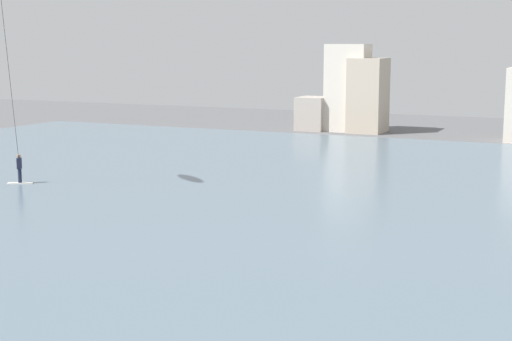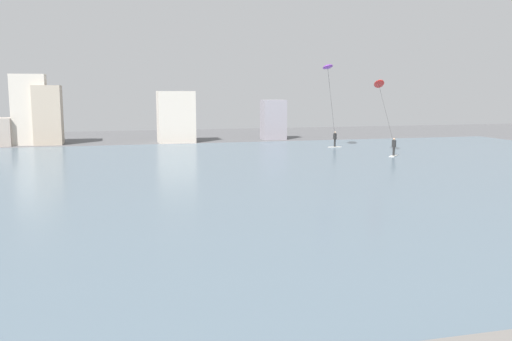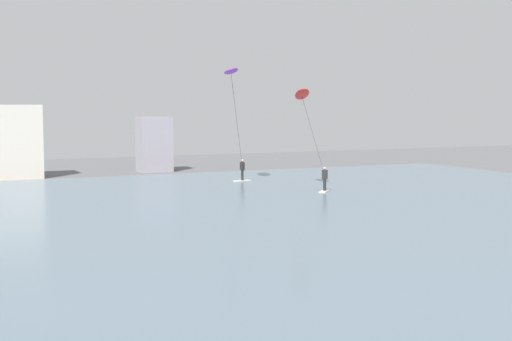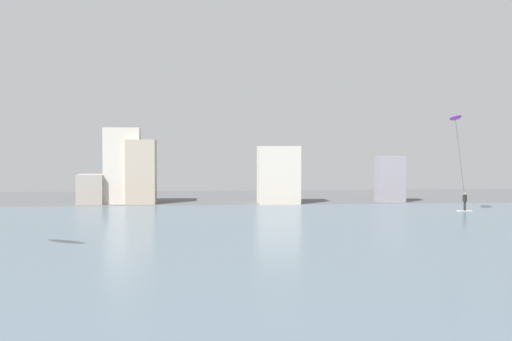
{
  "view_description": "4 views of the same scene",
  "coord_description": "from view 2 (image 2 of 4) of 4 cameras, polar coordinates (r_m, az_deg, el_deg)",
  "views": [
    {
      "loc": [
        8.4,
        -4.5,
        7.69
      ],
      "look_at": [
        1.38,
        10.81,
        4.92
      ],
      "focal_mm": 53.66,
      "sensor_mm": 36.0,
      "label": 1
    },
    {
      "loc": [
        -4.27,
        -4.79,
        6.1
      ],
      "look_at": [
        1.59,
        17.39,
        2.74
      ],
      "focal_mm": 38.99,
      "sensor_mm": 36.0,
      "label": 2
    },
    {
      "loc": [
        -4.43,
        -1.36,
        5.77
      ],
      "look_at": [
        1.9,
        11.88,
        4.48
      ],
      "focal_mm": 51.32,
      "sensor_mm": 36.0,
      "label": 3
    },
    {
      "loc": [
        -5.44,
        -6.61,
        5.75
      ],
      "look_at": [
        -3.08,
        18.19,
        4.87
      ],
      "focal_mm": 45.81,
      "sensor_mm": 36.0,
      "label": 4
    }
  ],
  "objects": [
    {
      "name": "kitesurfer_purple",
      "position": [
        57.01,
        7.44,
        9.8
      ],
      "size": [
        3.28,
        3.43,
        8.58
      ],
      "color": "silver",
      "rests_on": "water_bay"
    },
    {
      "name": "far_shore_buildings",
      "position": [
        65.58,
        -15.55,
        5.41
      ],
      "size": [
        33.77,
        4.89,
        7.76
      ],
      "color": "#A89E93",
      "rests_on": "ground"
    },
    {
      "name": "water_bay",
      "position": [
        36.63,
        -7.89,
        -1.25
      ],
      "size": [
        84.0,
        52.0,
        0.1
      ],
      "primitive_type": "cube",
      "color": "slate",
      "rests_on": "ground"
    },
    {
      "name": "kitesurfer_red",
      "position": [
        53.04,
        12.68,
        7.89
      ],
      "size": [
        2.06,
        4.33,
        7.05
      ],
      "color": "silver",
      "rests_on": "water_bay"
    }
  ]
}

